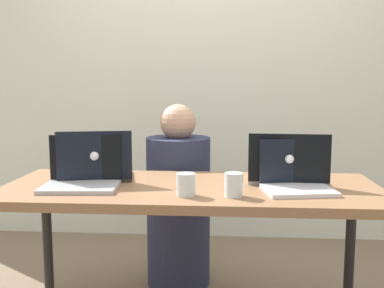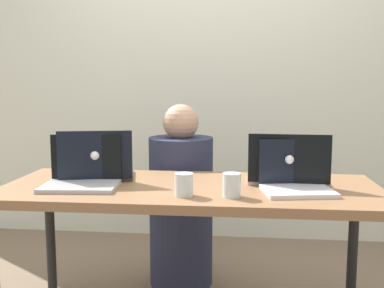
{
  "view_description": "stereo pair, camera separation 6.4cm",
  "coord_description": "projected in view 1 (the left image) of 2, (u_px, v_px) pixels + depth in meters",
  "views": [
    {
      "loc": [
        0.15,
        -1.97,
        1.17
      ],
      "look_at": [
        0.0,
        0.07,
        0.89
      ],
      "focal_mm": 42.0,
      "sensor_mm": 36.0,
      "label": 1
    },
    {
      "loc": [
        0.21,
        -1.96,
        1.17
      ],
      "look_at": [
        0.0,
        0.07,
        0.89
      ],
      "focal_mm": 42.0,
      "sensor_mm": 36.0,
      "label": 2
    }
  ],
  "objects": [
    {
      "name": "water_glass_center",
      "position": [
        186.0,
        186.0,
        1.83
      ],
      "size": [
        0.08,
        0.08,
        0.09
      ],
      "color": "silver",
      "rests_on": "desk"
    },
    {
      "name": "laptop_front_left",
      "position": [
        82.0,
        176.0,
        1.98
      ],
      "size": [
        0.34,
        0.27,
        0.22
      ],
      "rotation": [
        0.0,
        0.0,
        0.07
      ],
      "color": "#AFB0B2",
      "rests_on": "desk"
    },
    {
      "name": "back_wall",
      "position": [
        205.0,
        75.0,
        3.36
      ],
      "size": [
        4.5,
        0.1,
        2.47
      ],
      "primitive_type": "cube",
      "color": "silver",
      "rests_on": "ground"
    },
    {
      "name": "laptop_front_right",
      "position": [
        296.0,
        179.0,
        1.92
      ],
      "size": [
        0.32,
        0.27,
        0.21
      ],
      "rotation": [
        0.0,
        0.0,
        0.17
      ],
      "color": "silver",
      "rests_on": "desk"
    },
    {
      "name": "laptop_back_left",
      "position": [
        96.0,
        169.0,
        2.13
      ],
      "size": [
        0.39,
        0.32,
        0.24
      ],
      "rotation": [
        0.0,
        0.0,
        3.36
      ],
      "color": "#3C3C37",
      "rests_on": "desk"
    },
    {
      "name": "water_glass_right",
      "position": [
        234.0,
        186.0,
        1.81
      ],
      "size": [
        0.07,
        0.07,
        0.1
      ],
      "color": "silver",
      "rests_on": "desk"
    },
    {
      "name": "laptop_back_right",
      "position": [
        287.0,
        172.0,
        2.07
      ],
      "size": [
        0.37,
        0.28,
        0.24
      ],
      "rotation": [
        0.0,
        0.0,
        3.09
      ],
      "color": "silver",
      "rests_on": "desk"
    },
    {
      "name": "desk",
      "position": [
        191.0,
        200.0,
        2.02
      ],
      "size": [
        1.69,
        0.67,
        0.71
      ],
      "color": "#876040",
      "rests_on": "ground"
    },
    {
      "name": "person_at_center",
      "position": [
        178.0,
        205.0,
        2.6
      ],
      "size": [
        0.45,
        0.45,
        1.05
      ],
      "rotation": [
        0.0,
        0.0,
        3.41
      ],
      "color": "#2B304B",
      "rests_on": "ground"
    }
  ]
}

